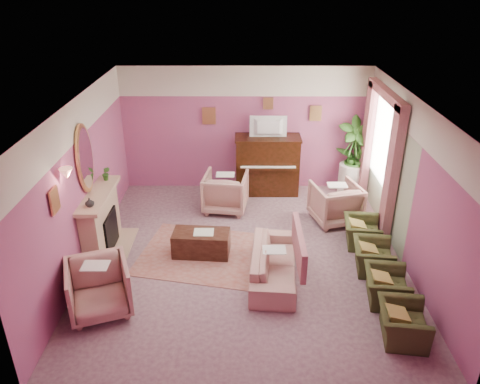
{
  "coord_description": "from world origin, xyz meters",
  "views": [
    {
      "loc": [
        -0.07,
        -7.06,
        4.68
      ],
      "look_at": [
        -0.1,
        0.4,
        1.09
      ],
      "focal_mm": 35.0,
      "sensor_mm": 36.0,
      "label": 1
    }
  ],
  "objects_px": {
    "olive_chair_c": "(373,253)",
    "olive_chair_d": "(362,228)",
    "television": "(268,126)",
    "olive_chair_b": "(387,282)",
    "sofa": "(274,258)",
    "olive_chair_a": "(403,318)",
    "piano": "(267,166)",
    "floral_armchair_right": "(336,201)",
    "coffee_table": "(201,243)",
    "side_table": "(350,179)",
    "floral_armchair_left": "(226,190)",
    "floral_armchair_front": "(99,286)"
  },
  "relations": [
    {
      "from": "television",
      "to": "piano",
      "type": "bearing_deg",
      "value": 90.0
    },
    {
      "from": "piano",
      "to": "floral_armchair_right",
      "type": "height_order",
      "value": "piano"
    },
    {
      "from": "coffee_table",
      "to": "olive_chair_c",
      "type": "distance_m",
      "value": 2.98
    },
    {
      "from": "floral_armchair_right",
      "to": "floral_armchair_left",
      "type": "bearing_deg",
      "value": 167.16
    },
    {
      "from": "side_table",
      "to": "coffee_table",
      "type": "bearing_deg",
      "value": -141.05
    },
    {
      "from": "floral_armchair_left",
      "to": "olive_chair_b",
      "type": "relative_size",
      "value": 1.2
    },
    {
      "from": "olive_chair_c",
      "to": "television",
      "type": "bearing_deg",
      "value": 118.75
    },
    {
      "from": "sofa",
      "to": "olive_chair_a",
      "type": "xyz_separation_m",
      "value": [
        1.69,
        -1.42,
        -0.04
      ]
    },
    {
      "from": "olive_chair_b",
      "to": "floral_armchair_front",
      "type": "bearing_deg",
      "value": -176.39
    },
    {
      "from": "sofa",
      "to": "olive_chair_d",
      "type": "bearing_deg",
      "value": 31.65
    },
    {
      "from": "side_table",
      "to": "piano",
      "type": "bearing_deg",
      "value": 178.68
    },
    {
      "from": "piano",
      "to": "side_table",
      "type": "xyz_separation_m",
      "value": [
        1.88,
        -0.04,
        -0.3
      ]
    },
    {
      "from": "coffee_table",
      "to": "olive_chair_c",
      "type": "bearing_deg",
      "value": -8.72
    },
    {
      "from": "olive_chair_b",
      "to": "side_table",
      "type": "height_order",
      "value": "side_table"
    },
    {
      "from": "olive_chair_d",
      "to": "coffee_table",
      "type": "bearing_deg",
      "value": -172.88
    },
    {
      "from": "piano",
      "to": "olive_chair_d",
      "type": "relative_size",
      "value": 1.86
    },
    {
      "from": "floral_armchair_left",
      "to": "sofa",
      "type": "bearing_deg",
      "value": -70.13
    },
    {
      "from": "piano",
      "to": "floral_armchair_left",
      "type": "distance_m",
      "value": 1.28
    },
    {
      "from": "olive_chair_c",
      "to": "olive_chair_d",
      "type": "bearing_deg",
      "value": 90.0
    },
    {
      "from": "coffee_table",
      "to": "floral_armchair_front",
      "type": "bearing_deg",
      "value": -131.87
    },
    {
      "from": "floral_armchair_front",
      "to": "floral_armchair_left",
      "type": "bearing_deg",
      "value": 61.78
    },
    {
      "from": "floral_armchair_front",
      "to": "olive_chair_c",
      "type": "xyz_separation_m",
      "value": [
        4.33,
        1.09,
        -0.13
      ]
    },
    {
      "from": "floral_armchair_left",
      "to": "piano",
      "type": "bearing_deg",
      "value": 43.42
    },
    {
      "from": "floral_armchair_right",
      "to": "floral_armchair_front",
      "type": "relative_size",
      "value": 1.0
    },
    {
      "from": "coffee_table",
      "to": "olive_chair_d",
      "type": "xyz_separation_m",
      "value": [
        2.95,
        0.37,
        0.1
      ]
    },
    {
      "from": "coffee_table",
      "to": "floral_armchair_front",
      "type": "distance_m",
      "value": 2.09
    },
    {
      "from": "coffee_table",
      "to": "television",
      "type": "bearing_deg",
      "value": 63.16
    },
    {
      "from": "floral_armchair_left",
      "to": "floral_armchair_right",
      "type": "distance_m",
      "value": 2.28
    },
    {
      "from": "floral_armchair_left",
      "to": "coffee_table",
      "type": "bearing_deg",
      "value": -102.29
    },
    {
      "from": "television",
      "to": "floral_armchair_left",
      "type": "xyz_separation_m",
      "value": [
        -0.92,
        -0.82,
        -1.15
      ]
    },
    {
      "from": "floral_armchair_front",
      "to": "television",
      "type": "bearing_deg",
      "value": 56.86
    },
    {
      "from": "sofa",
      "to": "side_table",
      "type": "height_order",
      "value": "sofa"
    },
    {
      "from": "television",
      "to": "floral_armchair_front",
      "type": "bearing_deg",
      "value": -123.14
    },
    {
      "from": "olive_chair_a",
      "to": "olive_chair_d",
      "type": "height_order",
      "value": "same"
    },
    {
      "from": "coffee_table",
      "to": "floral_armchair_right",
      "type": "height_order",
      "value": "floral_armchair_right"
    },
    {
      "from": "floral_armchair_front",
      "to": "olive_chair_a",
      "type": "distance_m",
      "value": 4.37
    },
    {
      "from": "olive_chair_d",
      "to": "olive_chair_a",
      "type": "bearing_deg",
      "value": -90.0
    },
    {
      "from": "television",
      "to": "olive_chair_b",
      "type": "bearing_deg",
      "value": -66.67
    },
    {
      "from": "floral_armchair_left",
      "to": "olive_chair_c",
      "type": "bearing_deg",
      "value": -40.53
    },
    {
      "from": "side_table",
      "to": "olive_chair_b",
      "type": "bearing_deg",
      "value": -93.39
    },
    {
      "from": "olive_chair_a",
      "to": "television",
      "type": "bearing_deg",
      "value": 109.55
    },
    {
      "from": "piano",
      "to": "olive_chair_a",
      "type": "xyz_separation_m",
      "value": [
        1.65,
        -4.7,
        -0.32
      ]
    },
    {
      "from": "television",
      "to": "olive_chair_d",
      "type": "bearing_deg",
      "value": -52.98
    },
    {
      "from": "floral_armchair_front",
      "to": "olive_chair_d",
      "type": "distance_m",
      "value": 4.74
    },
    {
      "from": "olive_chair_c",
      "to": "olive_chair_d",
      "type": "distance_m",
      "value": 0.82
    },
    {
      "from": "floral_armchair_front",
      "to": "olive_chair_d",
      "type": "height_order",
      "value": "floral_armchair_front"
    },
    {
      "from": "coffee_table",
      "to": "olive_chair_d",
      "type": "height_order",
      "value": "olive_chair_d"
    },
    {
      "from": "television",
      "to": "olive_chair_c",
      "type": "height_order",
      "value": "television"
    },
    {
      "from": "floral_armchair_right",
      "to": "side_table",
      "type": "distance_m",
      "value": 1.45
    },
    {
      "from": "television",
      "to": "olive_chair_d",
      "type": "relative_size",
      "value": 1.06
    }
  ]
}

